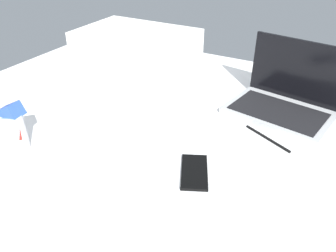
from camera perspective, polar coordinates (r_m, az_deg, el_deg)
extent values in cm
cube|color=white|center=(110.66, 1.55, -4.81)|extent=(180.00, 140.00, 18.00)
cube|color=#B7BABC|center=(119.70, 18.26, 2.18)|extent=(36.47, 28.34, 2.00)
cube|color=black|center=(117.88, 18.07, 2.41)|extent=(31.49, 21.74, 0.40)
cube|color=black|center=(124.54, 21.14, 8.69)|extent=(32.68, 6.67, 21.00)
cylinder|color=silver|center=(104.29, -25.19, -1.12)|extent=(9.00, 9.00, 11.00)
cube|color=#268C33|center=(105.74, -25.13, -1.94)|extent=(5.63, 6.09, 3.61)
cube|color=red|center=(102.83, -24.30, -0.96)|extent=(5.86, 6.22, 4.48)
cube|color=blue|center=(102.92, -25.12, 0.58)|extent=(6.61, 6.92, 6.17)
cube|color=blue|center=(102.14, -25.02, 2.06)|extent=(7.74, 5.96, 6.47)
cube|color=black|center=(89.09, 4.47, -7.71)|extent=(12.09, 15.56, 0.80)
cube|color=white|center=(162.32, -5.31, 13.50)|extent=(52.00, 36.00, 13.00)
cube|color=black|center=(105.90, 16.40, -2.02)|extent=(15.42, 8.26, 0.60)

